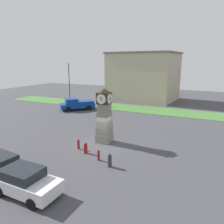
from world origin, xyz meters
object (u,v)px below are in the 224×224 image
(clock_tower, at_px, (104,117))
(street_lamp_near_road, at_px, (69,81))
(bollard_mid_row, at_px, (99,155))
(bollard_near_tower, at_px, (110,160))
(car_by_building, at_px, (26,181))
(bollard_far_row, at_px, (86,148))
(bollard_end_row, at_px, (78,144))
(car_near_tower, at_px, (1,166))
(pickup_truck, at_px, (77,104))

(clock_tower, distance_m, street_lamp_near_road, 21.34)
(bollard_mid_row, bearing_deg, bollard_near_tower, -24.98)
(clock_tower, bearing_deg, car_by_building, -91.08)
(bollard_far_row, bearing_deg, bollard_end_row, 154.62)
(clock_tower, distance_m, car_near_tower, 9.51)
(pickup_truck, bearing_deg, clock_tower, -45.73)
(bollard_end_row, bearing_deg, bollard_far_row, -25.38)
(pickup_truck, height_order, street_lamp_near_road, street_lamp_near_road)
(car_near_tower, bearing_deg, car_by_building, -12.82)
(bollard_mid_row, distance_m, pickup_truck, 18.76)
(bollard_end_row, bearing_deg, bollard_near_tower, -24.53)
(bollard_mid_row, relative_size, pickup_truck, 0.16)
(clock_tower, xyz_separation_m, bollard_near_tower, (2.71, -4.40, -1.89))
(bollard_mid_row, xyz_separation_m, pickup_truck, (-11.88, 14.51, 0.50))
(bollard_far_row, distance_m, street_lamp_near_road, 23.74)
(bollard_end_row, xyz_separation_m, car_near_tower, (-1.92, -6.22, 0.31))
(bollard_mid_row, height_order, car_by_building, car_by_building)
(pickup_truck, bearing_deg, bollard_near_tower, -48.97)
(street_lamp_near_road, bearing_deg, clock_tower, -45.11)
(bollard_mid_row, relative_size, car_by_building, 0.21)
(car_by_building, bearing_deg, bollard_mid_row, 73.91)
(bollard_mid_row, relative_size, car_near_tower, 0.19)
(car_by_building, height_order, street_lamp_near_road, street_lamp_near_road)
(car_by_building, xyz_separation_m, street_lamp_near_road, (-14.84, 24.58, 3.29))
(bollard_near_tower, bearing_deg, pickup_truck, 131.03)
(clock_tower, relative_size, bollard_far_row, 5.48)
(car_near_tower, height_order, street_lamp_near_road, street_lamp_near_road)
(bollard_far_row, distance_m, car_by_building, 6.41)
(bollard_mid_row, height_order, bollard_end_row, bollard_end_row)
(bollard_far_row, bearing_deg, street_lamp_near_road, 129.23)
(car_by_building, bearing_deg, pickup_truck, 116.89)
(bollard_near_tower, xyz_separation_m, car_by_building, (-2.89, -5.10, 0.28))
(car_near_tower, height_order, car_by_building, car_by_building)
(bollard_mid_row, distance_m, bollard_end_row, 2.95)
(street_lamp_near_road, bearing_deg, bollard_mid_row, -48.90)
(bollard_mid_row, xyz_separation_m, car_by_building, (-1.64, -5.69, 0.36))
(pickup_truck, distance_m, street_lamp_near_road, 7.09)
(bollard_far_row, relative_size, car_by_building, 0.23)
(bollard_mid_row, bearing_deg, clock_tower, 110.93)
(bollard_mid_row, height_order, pickup_truck, pickup_truck)
(bollard_end_row, relative_size, car_by_building, 0.22)
(bollard_end_row, distance_m, car_by_building, 6.99)
(clock_tower, height_order, bollard_mid_row, clock_tower)
(bollard_near_tower, xyz_separation_m, bollard_far_row, (-2.89, 1.30, -0.04))
(bollard_near_tower, relative_size, car_near_tower, 0.23)
(bollard_mid_row, bearing_deg, car_near_tower, -132.60)
(bollard_far_row, xyz_separation_m, car_near_tower, (-2.97, -5.73, 0.30))
(bollard_mid_row, bearing_deg, pickup_truck, 129.31)
(bollard_far_row, relative_size, street_lamp_near_road, 0.13)
(clock_tower, height_order, bollard_far_row, clock_tower)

